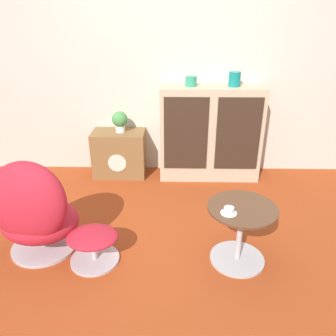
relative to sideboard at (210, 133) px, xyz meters
name	(u,v)px	position (x,y,z in m)	size (l,w,h in m)	color
ground_plane	(162,249)	(-0.51, -1.43, -0.54)	(12.00, 12.00, 0.00)	#9E3D19
wall_back	(166,63)	(-0.51, 0.23, 0.76)	(6.40, 0.06, 2.60)	beige
sideboard	(210,133)	(0.00, 0.00, 0.00)	(1.16, 0.41, 1.09)	tan
tv_console	(120,153)	(-1.08, 0.01, -0.27)	(0.62, 0.39, 0.55)	brown
egg_chair	(34,213)	(-1.52, -1.48, -0.17)	(0.70, 0.66, 0.85)	#B7B7BC
ottoman	(93,242)	(-1.05, -1.58, -0.36)	(0.41, 0.39, 0.27)	#B7B7BC
coffee_table	(240,231)	(0.10, -1.55, -0.27)	(0.53, 0.53, 0.49)	#B7B7BC
vase_leftmost	(191,81)	(-0.24, 0.00, 0.60)	(0.12, 0.12, 0.11)	#2D8E6B
vase_inner_left	(235,79)	(0.23, 0.00, 0.62)	(0.13, 0.13, 0.16)	#147A75
potted_plant	(120,121)	(-1.05, 0.01, 0.14)	(0.18, 0.18, 0.24)	silver
teacup	(229,211)	(-0.02, -1.64, -0.03)	(0.12, 0.12, 0.05)	white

